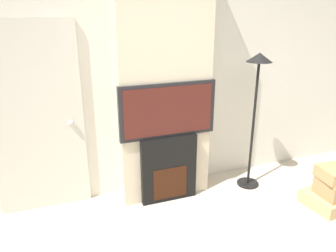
% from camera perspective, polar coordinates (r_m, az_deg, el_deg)
% --- Properties ---
extents(wall_back, '(6.00, 0.06, 2.70)m').
position_cam_1_polar(wall_back, '(3.70, -1.98, 8.60)').
color(wall_back, silver).
rests_on(wall_back, ground_plane).
extents(chimney_breast, '(1.01, 0.33, 2.70)m').
position_cam_1_polar(chimney_breast, '(3.52, -0.95, 8.01)').
color(chimney_breast, beige).
rests_on(chimney_breast, ground_plane).
extents(fireplace, '(0.64, 0.15, 0.77)m').
position_cam_1_polar(fireplace, '(3.70, 0.01, -7.37)').
color(fireplace, black).
rests_on(fireplace, ground_plane).
extents(television, '(1.06, 0.07, 0.59)m').
position_cam_1_polar(television, '(3.44, 0.02, 2.75)').
color(television, black).
rests_on(television, fireplace).
extents(floor_lamp, '(0.28, 0.28, 1.62)m').
position_cam_1_polar(floor_lamp, '(3.82, 15.19, 6.45)').
color(floor_lamp, black).
rests_on(floor_lamp, ground_plane).
extents(box_stack, '(0.51, 0.48, 0.47)m').
position_cam_1_polar(box_stack, '(4.06, 26.71, -9.92)').
color(box_stack, tan).
rests_on(box_stack, ground_plane).
extents(entry_door, '(0.92, 0.09, 1.99)m').
position_cam_1_polar(entry_door, '(3.56, -21.85, 0.75)').
color(entry_door, beige).
rests_on(entry_door, ground_plane).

